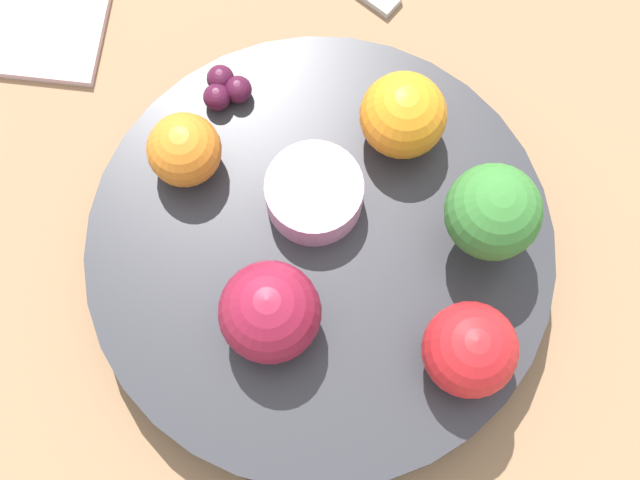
{
  "coord_description": "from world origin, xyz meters",
  "views": [
    {
      "loc": [
        0.02,
        -0.14,
        0.53
      ],
      "look_at": [
        0.0,
        0.0,
        0.06
      ],
      "focal_mm": 50.0,
      "sensor_mm": 36.0,
      "label": 1
    }
  ],
  "objects_px": {
    "grape_cluster": "(225,88)",
    "apple_red": "(270,312)",
    "small_cup": "(314,194)",
    "broccoli": "(492,214)",
    "apple_green": "(470,350)",
    "orange_back": "(184,150)",
    "bowl": "(320,254)",
    "orange_front": "(403,115)"
  },
  "relations": [
    {
      "from": "grape_cluster",
      "to": "apple_red",
      "type": "bearing_deg",
      "value": -70.17
    },
    {
      "from": "small_cup",
      "to": "broccoli",
      "type": "bearing_deg",
      "value": -4.97
    },
    {
      "from": "apple_green",
      "to": "orange_back",
      "type": "relative_size",
      "value": 1.2
    },
    {
      "from": "broccoli",
      "to": "apple_green",
      "type": "bearing_deg",
      "value": -92.71
    },
    {
      "from": "bowl",
      "to": "orange_back",
      "type": "xyz_separation_m",
      "value": [
        -0.08,
        0.04,
        0.04
      ]
    },
    {
      "from": "bowl",
      "to": "small_cup",
      "type": "bearing_deg",
      "value": 104.77
    },
    {
      "from": "bowl",
      "to": "orange_front",
      "type": "bearing_deg",
      "value": 63.6
    },
    {
      "from": "orange_front",
      "to": "small_cup",
      "type": "xyz_separation_m",
      "value": [
        -0.04,
        -0.05,
        -0.01
      ]
    },
    {
      "from": "orange_front",
      "to": "apple_green",
      "type": "bearing_deg",
      "value": -69.15
    },
    {
      "from": "orange_back",
      "to": "grape_cluster",
      "type": "xyz_separation_m",
      "value": [
        0.01,
        0.05,
        -0.01
      ]
    },
    {
      "from": "orange_front",
      "to": "orange_back",
      "type": "height_order",
      "value": "orange_front"
    },
    {
      "from": "apple_red",
      "to": "orange_back",
      "type": "height_order",
      "value": "apple_red"
    },
    {
      "from": "bowl",
      "to": "apple_red",
      "type": "relative_size",
      "value": 4.9
    },
    {
      "from": "broccoli",
      "to": "orange_back",
      "type": "xyz_separation_m",
      "value": [
        -0.17,
        0.02,
        -0.02
      ]
    },
    {
      "from": "bowl",
      "to": "apple_red",
      "type": "bearing_deg",
      "value": -112.62
    },
    {
      "from": "orange_front",
      "to": "grape_cluster",
      "type": "bearing_deg",
      "value": 174.03
    },
    {
      "from": "apple_red",
      "to": "orange_back",
      "type": "relative_size",
      "value": 1.29
    },
    {
      "from": "apple_green",
      "to": "apple_red",
      "type": "bearing_deg",
      "value": 177.17
    },
    {
      "from": "apple_red",
      "to": "apple_green",
      "type": "distance_m",
      "value": 0.1
    },
    {
      "from": "broccoli",
      "to": "apple_green",
      "type": "height_order",
      "value": "broccoli"
    },
    {
      "from": "small_cup",
      "to": "orange_front",
      "type": "bearing_deg",
      "value": 47.88
    },
    {
      "from": "broccoli",
      "to": "small_cup",
      "type": "xyz_separation_m",
      "value": [
        -0.09,
        0.01,
        -0.03
      ]
    },
    {
      "from": "bowl",
      "to": "orange_back",
      "type": "distance_m",
      "value": 0.1
    },
    {
      "from": "grape_cluster",
      "to": "small_cup",
      "type": "relative_size",
      "value": 0.52
    },
    {
      "from": "apple_red",
      "to": "apple_green",
      "type": "height_order",
      "value": "apple_red"
    },
    {
      "from": "bowl",
      "to": "small_cup",
      "type": "distance_m",
      "value": 0.04
    },
    {
      "from": "bowl",
      "to": "orange_front",
      "type": "height_order",
      "value": "orange_front"
    },
    {
      "from": "orange_front",
      "to": "small_cup",
      "type": "height_order",
      "value": "orange_front"
    },
    {
      "from": "apple_green",
      "to": "small_cup",
      "type": "distance_m",
      "value": 0.12
    },
    {
      "from": "bowl",
      "to": "small_cup",
      "type": "xyz_separation_m",
      "value": [
        -0.01,
        0.03,
        0.03
      ]
    },
    {
      "from": "grape_cluster",
      "to": "orange_front",
      "type": "bearing_deg",
      "value": -5.97
    },
    {
      "from": "grape_cluster",
      "to": "small_cup",
      "type": "bearing_deg",
      "value": -44.21
    },
    {
      "from": "bowl",
      "to": "apple_green",
      "type": "distance_m",
      "value": 0.11
    },
    {
      "from": "broccoli",
      "to": "bowl",
      "type": "bearing_deg",
      "value": -168.74
    },
    {
      "from": "bowl",
      "to": "orange_back",
      "type": "bearing_deg",
      "value": 154.75
    },
    {
      "from": "broccoli",
      "to": "orange_back",
      "type": "relative_size",
      "value": 1.61
    },
    {
      "from": "apple_green",
      "to": "orange_front",
      "type": "height_order",
      "value": "same"
    },
    {
      "from": "broccoli",
      "to": "orange_front",
      "type": "bearing_deg",
      "value": 132.42
    },
    {
      "from": "apple_red",
      "to": "grape_cluster",
      "type": "distance_m",
      "value": 0.14
    },
    {
      "from": "bowl",
      "to": "apple_green",
      "type": "height_order",
      "value": "apple_green"
    },
    {
      "from": "orange_back",
      "to": "orange_front",
      "type": "bearing_deg",
      "value": 16.78
    },
    {
      "from": "broccoli",
      "to": "apple_red",
      "type": "bearing_deg",
      "value": -148.96
    }
  ]
}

